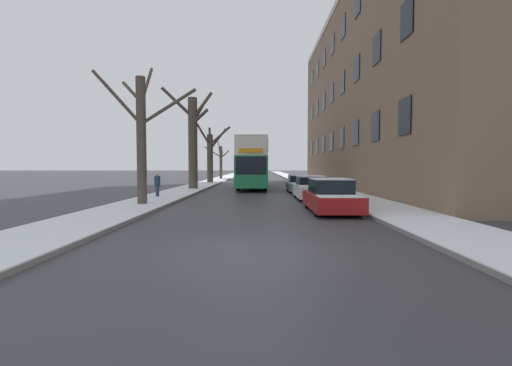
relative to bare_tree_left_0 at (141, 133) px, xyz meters
name	(u,v)px	position (x,y,z in m)	size (l,w,h in m)	color
ground_plane	(253,253)	(5.66, -9.07, -3.62)	(320.00, 320.00, 0.00)	#38383D
sidewalk_left	(226,177)	(-0.16, 43.93, -3.54)	(2.89, 130.00, 0.16)	slate
sidewalk_right	(291,177)	(11.48, 43.93, -3.54)	(2.89, 130.00, 0.16)	slate
terrace_facade_right	(387,92)	(17.42, 14.84, 5.13)	(9.10, 38.53, 17.51)	#7A604C
bare_tree_left_0	(141,133)	(0.00, 0.00, 0.00)	(4.88, 2.92, 7.43)	#4C4238
bare_tree_left_1	(193,138)	(0.27, 11.64, 0.70)	(3.90, 3.51, 8.38)	#4C4238
bare_tree_left_2	(211,155)	(0.15, 22.64, -0.26)	(3.92, 3.44, 7.10)	#4C4238
bare_tree_left_3	(221,160)	(-0.06, 34.57, -0.70)	(3.71, 4.68, 6.01)	#4C4238
double_decker_bus	(253,161)	(5.18, 14.39, -1.15)	(2.58, 11.71, 4.37)	#1E7A47
parked_car_0	(331,197)	(8.94, -1.89, -2.95)	(1.90, 4.48, 1.46)	maroon
parked_car_1	(311,188)	(8.94, 3.85, -2.96)	(1.82, 4.29, 1.44)	silver
parked_car_2	(300,184)	(8.94, 9.83, -3.00)	(1.86, 4.05, 1.34)	slate
oncoming_van	(248,172)	(4.00, 35.15, -2.47)	(1.93, 5.53, 2.12)	#9EA3AD
pedestrian_left_sidewalk	(157,185)	(-0.42, 3.90, -2.74)	(0.35, 0.35, 1.62)	navy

